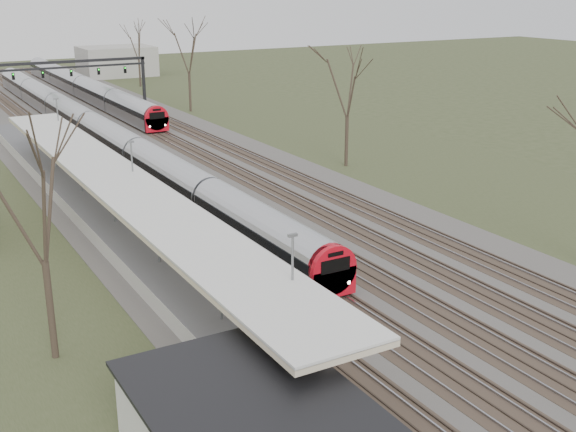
# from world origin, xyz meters

# --- Properties ---
(track_bed) EXTENTS (24.00, 160.00, 0.22)m
(track_bed) POSITION_xyz_m (0.26, 55.00, 0.06)
(track_bed) COLOR #474442
(track_bed) RESTS_ON ground
(platform) EXTENTS (3.50, 69.00, 1.00)m
(platform) POSITION_xyz_m (-9.05, 37.50, 0.50)
(platform) COLOR #9E9B93
(platform) RESTS_ON ground
(canopy) EXTENTS (4.10, 50.00, 3.11)m
(canopy) POSITION_xyz_m (-9.05, 32.99, 3.93)
(canopy) COLOR slate
(canopy) RESTS_ON platform
(signal_gantry) EXTENTS (21.00, 0.59, 6.08)m
(signal_gantry) POSITION_xyz_m (0.29, 84.99, 4.91)
(signal_gantry) COLOR black
(signal_gantry) RESTS_ON ground
(tree_west_near) EXTENTS (5.00, 5.00, 10.30)m
(tree_west_near) POSITION_xyz_m (-16.00, 20.00, 7.29)
(tree_west_near) COLOR #2D231C
(tree_west_near) RESTS_ON ground
(tree_east_far) EXTENTS (5.00, 5.00, 10.30)m
(tree_east_far) POSITION_xyz_m (14.00, 42.00, 7.29)
(tree_east_far) COLOR #2D231C
(tree_east_far) RESTS_ON ground
(train_near) EXTENTS (2.62, 90.21, 3.05)m
(train_near) POSITION_xyz_m (-2.50, 63.62, 1.48)
(train_near) COLOR #B4B6BF
(train_near) RESTS_ON ground
(train_far) EXTENTS (2.62, 60.21, 3.05)m
(train_far) POSITION_xyz_m (4.50, 93.39, 1.48)
(train_far) COLOR #B4B6BF
(train_far) RESTS_ON ground
(passenger) EXTENTS (0.55, 0.68, 1.63)m
(passenger) POSITION_xyz_m (-9.35, 9.11, 1.81)
(passenger) COLOR navy
(passenger) RESTS_ON platform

